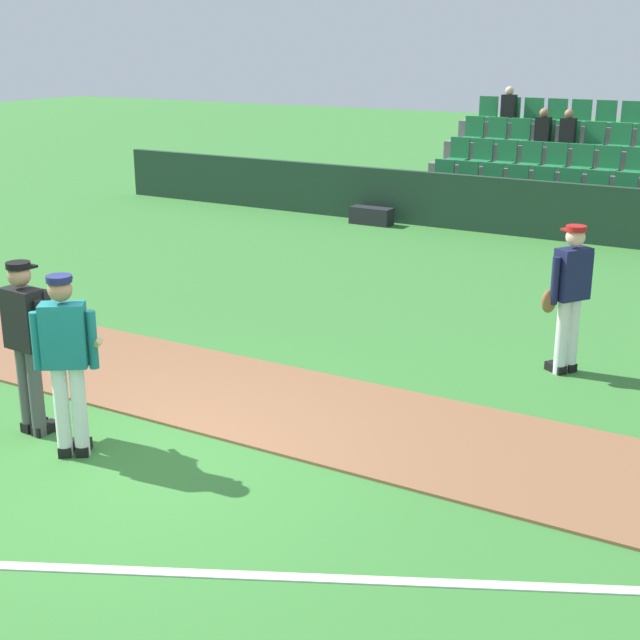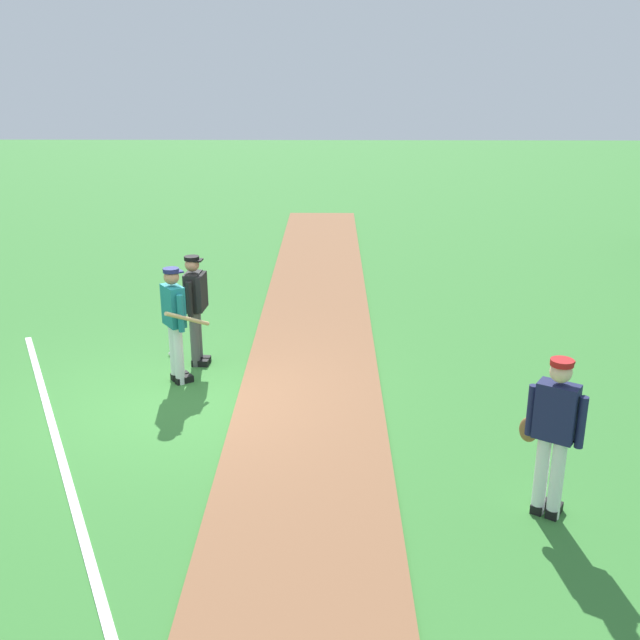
% 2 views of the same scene
% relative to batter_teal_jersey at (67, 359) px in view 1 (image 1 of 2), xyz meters
% --- Properties ---
extents(ground_plane, '(80.00, 80.00, 0.00)m').
position_rel_batter_teal_jersey_xyz_m(ground_plane, '(0.55, 0.15, -0.97)').
color(ground_plane, '#387A33').
extents(infield_dirt_path, '(28.00, 2.06, 0.03)m').
position_rel_batter_teal_jersey_xyz_m(infield_dirt_path, '(0.55, 1.98, -0.95)').
color(infield_dirt_path, brown).
rests_on(infield_dirt_path, ground).
extents(foul_line_chalk, '(10.80, 5.41, 0.01)m').
position_rel_batter_teal_jersey_xyz_m(foul_line_chalk, '(3.55, -0.35, -0.96)').
color(foul_line_chalk, white).
rests_on(foul_line_chalk, ground).
extents(dugout_fence, '(20.00, 0.16, 1.12)m').
position_rel_batter_teal_jersey_xyz_m(dugout_fence, '(0.55, 11.69, -0.41)').
color(dugout_fence, '#1E3828').
rests_on(dugout_fence, ground).
extents(stadium_bleachers, '(5.55, 3.80, 2.70)m').
position_rel_batter_teal_jersey_xyz_m(stadium_bleachers, '(0.54, 14.00, -0.23)').
color(stadium_bleachers, slate).
rests_on(stadium_bleachers, ground).
extents(batter_teal_jersey, '(0.73, 0.70, 1.76)m').
position_rel_batter_teal_jersey_xyz_m(batter_teal_jersey, '(0.00, 0.00, 0.00)').
color(batter_teal_jersey, white).
rests_on(batter_teal_jersey, ground).
extents(umpire_home_plate, '(0.59, 0.32, 1.76)m').
position_rel_batter_teal_jersey_xyz_m(umpire_home_plate, '(-0.71, 0.18, 0.03)').
color(umpire_home_plate, '#4C4C4C').
rests_on(umpire_home_plate, ground).
extents(runner_navy_jersey, '(0.49, 0.57, 1.76)m').
position_rel_batter_teal_jersey_xyz_m(runner_navy_jersey, '(3.37, 4.52, -0.01)').
color(runner_navy_jersey, white).
rests_on(runner_navy_jersey, ground).
extents(equipment_bag, '(0.90, 0.36, 0.36)m').
position_rel_batter_teal_jersey_xyz_m(equipment_bag, '(-2.62, 11.24, -0.79)').
color(equipment_bag, '#232328').
rests_on(equipment_bag, ground).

